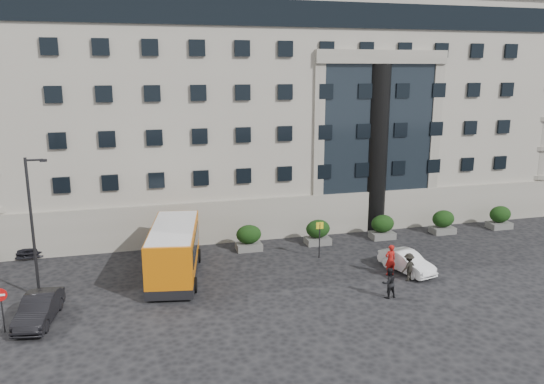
{
  "coord_description": "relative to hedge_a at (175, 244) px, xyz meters",
  "views": [
    {
      "loc": [
        -6.45,
        -27.31,
        12.56
      ],
      "look_at": [
        1.96,
        4.26,
        5.0
      ],
      "focal_mm": 35.0,
      "sensor_mm": 36.0,
      "label": 1
    }
  ],
  "objects": [
    {
      "name": "hedge_b",
      "position": [
        5.2,
        0.0,
        0.0
      ],
      "size": [
        1.8,
        1.26,
        1.84
      ],
      "color": "#535351",
      "rests_on": "ground"
    },
    {
      "name": "ground",
      "position": [
        4.0,
        -7.8,
        -0.93
      ],
      "size": [
        120.0,
        120.0,
        0.0
      ],
      "primitive_type": "plane",
      "color": "black",
      "rests_on": "ground"
    },
    {
      "name": "minibus",
      "position": [
        -0.32,
        -3.72,
        0.86
      ],
      "size": [
        3.98,
        8.12,
        3.25
      ],
      "rotation": [
        0.0,
        0.0,
        -0.17
      ],
      "color": "#C56309",
      "rests_on": "ground"
    },
    {
      "name": "hedge_a",
      "position": [
        0.0,
        0.0,
        0.0
      ],
      "size": [
        1.8,
        1.26,
        1.84
      ],
      "color": "#535351",
      "rests_on": "ground"
    },
    {
      "name": "hedge_f",
      "position": [
        26.0,
        0.0,
        0.0
      ],
      "size": [
        1.8,
        1.26,
        1.84
      ],
      "color": "#535351",
      "rests_on": "ground"
    },
    {
      "name": "pedestrian_b",
      "position": [
        11.05,
        -9.93,
        -0.04
      ],
      "size": [
        0.92,
        0.75,
        1.77
      ],
      "primitive_type": "imported",
      "rotation": [
        0.0,
        0.0,
        3.24
      ],
      "color": "black",
      "rests_on": "ground"
    },
    {
      "name": "bus_stop_sign",
      "position": [
        9.5,
        -2.8,
        0.8
      ],
      "size": [
        0.5,
        0.08,
        2.52
      ],
      "color": "#262628",
      "rests_on": "ground"
    },
    {
      "name": "white_taxi",
      "position": [
        14.0,
        -6.63,
        -0.27
      ],
      "size": [
        2.37,
        4.25,
        1.33
      ],
      "primitive_type": "imported",
      "rotation": [
        0.0,
        0.0,
        0.25
      ],
      "color": "white",
      "rests_on": "ground"
    },
    {
      "name": "hedge_d",
      "position": [
        15.6,
        0.0,
        0.0
      ],
      "size": [
        1.8,
        1.26,
        1.84
      ],
      "color": "#535351",
      "rests_on": "ground"
    },
    {
      "name": "hedge_c",
      "position": [
        10.4,
        0.0,
        0.0
      ],
      "size": [
        1.8,
        1.26,
        1.84
      ],
      "color": "#535351",
      "rests_on": "ground"
    },
    {
      "name": "civic_building",
      "position": [
        10.0,
        14.2,
        8.07
      ],
      "size": [
        44.0,
        24.0,
        18.0
      ],
      "primitive_type": "cube",
      "color": "#9B9489",
      "rests_on": "ground"
    },
    {
      "name": "parked_car_c",
      "position": [
        -9.8,
        4.2,
        -0.18
      ],
      "size": [
        2.64,
        5.33,
        1.49
      ],
      "primitive_type": "imported",
      "rotation": [
        0.0,
        0.0,
        0.11
      ],
      "color": "black",
      "rests_on": "ground"
    },
    {
      "name": "pedestrian_c",
      "position": [
        13.38,
        -7.97,
        -0.06
      ],
      "size": [
        1.28,
        1.03,
        1.74
      ],
      "primitive_type": "imported",
      "rotation": [
        0.0,
        0.0,
        3.54
      ],
      "color": "black",
      "rests_on": "ground"
    },
    {
      "name": "hedge_e",
      "position": [
        20.8,
        0.0,
        0.0
      ],
      "size": [
        1.8,
        1.26,
        1.84
      ],
      "color": "#535351",
      "rests_on": "ground"
    },
    {
      "name": "red_truck",
      "position": [
        -12.08,
        8.47,
        0.36
      ],
      "size": [
        2.91,
        4.99,
        2.53
      ],
      "rotation": [
        0.0,
        0.0,
        0.19
      ],
      "color": "#980F0B",
      "rests_on": "ground"
    },
    {
      "name": "street_lamp",
      "position": [
        -7.94,
        -4.8,
        3.44
      ],
      "size": [
        1.16,
        0.18,
        8.0
      ],
      "color": "#262628",
      "rests_on": "ground"
    },
    {
      "name": "pedestrian_a",
      "position": [
        12.73,
        -6.85,
        0.06
      ],
      "size": [
        0.73,
        0.49,
        1.97
      ],
      "primitive_type": "imported",
      "rotation": [
        0.0,
        0.0,
        3.16
      ],
      "color": "#A41410",
      "rests_on": "ground"
    },
    {
      "name": "no_entry_sign",
      "position": [
        -9.0,
        -8.84,
        0.72
      ],
      "size": [
        0.64,
        0.16,
        2.32
      ],
      "color": "#262628",
      "rests_on": "ground"
    },
    {
      "name": "entrance_column",
      "position": [
        16.0,
        2.5,
        5.57
      ],
      "size": [
        1.8,
        1.8,
        13.0
      ],
      "primitive_type": "cylinder",
      "color": "black",
      "rests_on": "ground"
    },
    {
      "name": "parked_car_b",
      "position": [
        -7.5,
        -8.05,
        -0.22
      ],
      "size": [
        2.09,
        4.46,
        1.41
      ],
      "primitive_type": "imported",
      "rotation": [
        0.0,
        0.0,
        -0.14
      ],
      "color": "black",
      "rests_on": "ground"
    }
  ]
}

